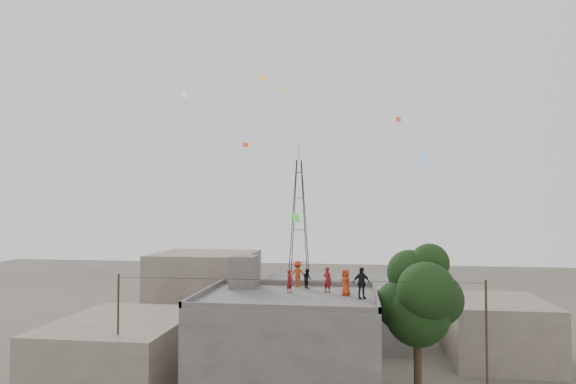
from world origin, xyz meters
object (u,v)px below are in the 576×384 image
object	(u,v)px
stair_head_box	(244,272)
transmission_tower	(299,223)
person_red_adult	(328,280)
person_dark_adult	(361,283)
tree	(420,298)

from	to	relation	value
stair_head_box	transmission_tower	xyz separation A→B (m)	(-0.80, 37.40, 1.97)
person_red_adult	person_dark_adult	size ratio (longest dim) A/B	0.87
transmission_tower	person_red_adult	world-z (taller)	transmission_tower
stair_head_box	person_dark_adult	world-z (taller)	stair_head_box
tree	person_dark_adult	bearing A→B (deg)	-165.89
stair_head_box	person_dark_adult	bearing A→B (deg)	-21.11
stair_head_box	tree	xyz separation A→B (m)	(10.57, -2.00, -1.00)
stair_head_box	person_red_adult	world-z (taller)	stair_head_box
stair_head_box	person_red_adult	xyz separation A→B (m)	(5.35, -1.16, -0.24)
tree	transmission_tower	distance (m)	41.12
stair_head_box	person_red_adult	bearing A→B (deg)	-12.22
person_dark_adult	tree	bearing A→B (deg)	-8.08
tree	person_dark_adult	world-z (taller)	tree
stair_head_box	person_red_adult	size ratio (longest dim) A/B	1.32
tree	person_dark_adult	distance (m)	3.47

